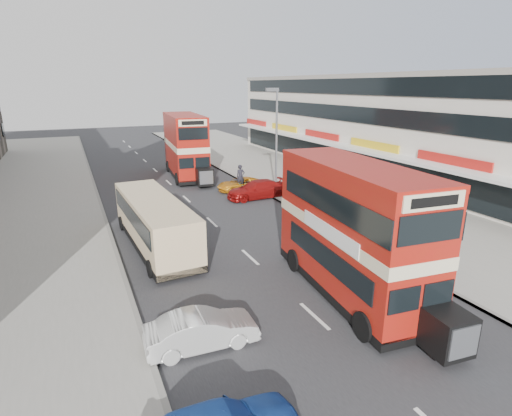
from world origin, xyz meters
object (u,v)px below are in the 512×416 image
street_lamp (276,134)px  bus_main (353,230)px  coach (155,221)px  car_right_a (257,189)px  bus_second (185,146)px  car_left_front (202,330)px  pedestrian_near (312,188)px  car_right_b (240,184)px  cyclist (241,183)px

street_lamp → bus_main: (-4.25, -15.05, -2.01)m
coach → car_right_a: coach is taller
car_right_a → bus_second: bearing=-164.6°
car_left_front → pedestrian_near: size_ratio=1.90×
car_right_b → pedestrian_near: pedestrian_near is taller
bus_second → coach: size_ratio=1.10×
car_right_a → cyclist: size_ratio=2.08×
bus_second → car_right_a: (2.84, -9.69, -2.25)m
coach → pedestrian_near: 12.74m
car_left_front → cyclist: size_ratio=1.65×
bus_second → car_right_b: 7.85m
car_right_b → bus_main: bearing=-11.3°
coach → car_right_b: coach is taller
bus_main → cyclist: size_ratio=4.33×
bus_second → cyclist: (2.37, -7.58, -2.12)m
coach → car_right_a: 11.19m
bus_main → pedestrian_near: bearing=-109.8°
coach → car_left_front: 9.44m
car_right_a → cyclist: cyclist is taller
car_left_front → car_right_a: (9.38, 16.00, 0.07)m
car_right_a → cyclist: bearing=-168.4°
street_lamp → car_right_a: bearing=180.0°
bus_main → car_left_front: bus_main is taller
car_right_b → pedestrian_near: bearing=28.8°
pedestrian_near → cyclist: 6.06m
bus_main → car_right_b: 18.03m
bus_main → car_left_front: (-6.66, -0.95, -2.17)m
bus_second → car_right_b: bus_second is taller
car_left_front → car_right_a: 18.54m
bus_second → cyclist: 8.22m
street_lamp → car_right_b: bearing=124.2°
bus_main → cyclist: bus_main is taller
car_right_b → bus_second: bearing=-163.4°
car_right_a → pedestrian_near: 4.19m
car_right_a → street_lamp: bearing=89.0°
pedestrian_near → cyclist: bearing=-73.3°
street_lamp → cyclist: 4.93m
bus_main → car_right_b: size_ratio=2.56×
coach → pedestrian_near: coach is taller
car_left_front → car_right_b: (9.09, 18.67, -0.08)m
street_lamp → bus_main: street_lamp is taller
coach → car_right_a: (9.00, 6.60, -0.77)m
bus_main → car_left_front: size_ratio=2.63×
bus_second → street_lamp: bearing=119.8°
coach → cyclist: size_ratio=4.16×
bus_second → car_right_a: size_ratio=2.19×
car_right_a → cyclist: (-0.47, 2.11, 0.12)m
bus_main → coach: size_ratio=1.04×
street_lamp → car_left_front: bearing=-124.3°
bus_second → cyclist: bus_second is taller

